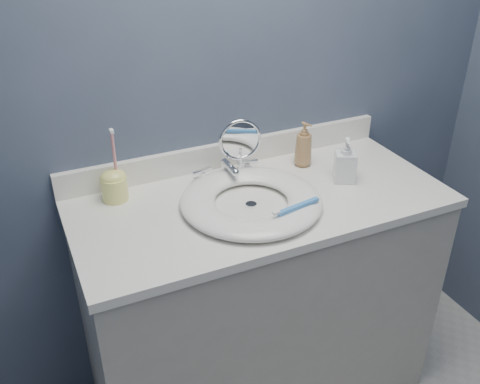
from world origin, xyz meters
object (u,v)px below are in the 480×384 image
soap_bottle_clear (346,160)px  toothbrush_holder (114,184)px  soap_bottle_amber (304,144)px  makeup_mirror (240,147)px

soap_bottle_clear → toothbrush_holder: bearing=-167.1°
soap_bottle_amber → soap_bottle_clear: size_ratio=1.06×
soap_bottle_clear → toothbrush_holder: size_ratio=0.64×
makeup_mirror → toothbrush_holder: size_ratio=0.90×
toothbrush_holder → makeup_mirror: bearing=-5.1°
makeup_mirror → toothbrush_holder: (-0.42, 0.04, -0.06)m
soap_bottle_clear → toothbrush_holder: toothbrush_holder is taller
makeup_mirror → soap_bottle_clear: makeup_mirror is taller
makeup_mirror → soap_bottle_clear: 0.36m
soap_bottle_amber → soap_bottle_clear: bearing=-83.4°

